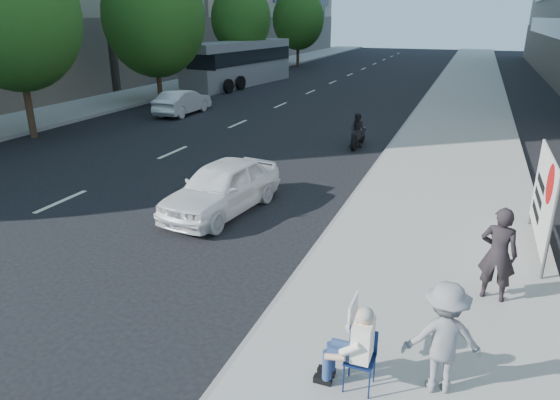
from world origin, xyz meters
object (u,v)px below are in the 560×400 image
at_px(seated_protester, 354,341).
at_px(protest_banner, 543,196).
at_px(motorcycle, 358,132).
at_px(white_sedan_near, 222,187).
at_px(jogger, 443,338).
at_px(white_sedan_mid, 183,102).
at_px(pedestrian_woman, 498,254).
at_px(bus, 240,64).

height_order(seated_protester, protest_banner, protest_banner).
bearing_deg(motorcycle, white_sedan_near, -98.80).
height_order(seated_protester, jogger, jogger).
relative_size(jogger, white_sedan_mid, 0.41).
relative_size(jogger, pedestrian_woman, 0.92).
xyz_separation_m(pedestrian_woman, bus, (-18.05, 27.19, 0.58)).
bearing_deg(white_sedan_mid, jogger, 130.03).
bearing_deg(seated_protester, motorcycle, 102.34).
bearing_deg(motorcycle, pedestrian_woman, -61.61).
distance_m(jogger, pedestrian_woman, 2.97).
distance_m(seated_protester, white_sedan_near, 7.58).
relative_size(jogger, white_sedan_near, 0.40).
xyz_separation_m(seated_protester, jogger, (1.16, 0.36, 0.11)).
height_order(jogger, white_sedan_near, jogger).
bearing_deg(white_sedan_mid, bus, -79.25).
xyz_separation_m(jogger, pedestrian_woman, (0.75, 2.87, 0.07)).
distance_m(protest_banner, bus, 31.05).
bearing_deg(seated_protester, protest_banner, 64.17).
relative_size(jogger, protest_banner, 0.54).
relative_size(pedestrian_woman, white_sedan_near, 0.43).
bearing_deg(jogger, white_sedan_mid, -65.04).
bearing_deg(pedestrian_woman, motorcycle, -56.98).
height_order(pedestrian_woman, white_sedan_mid, pedestrian_woman).
distance_m(jogger, protest_banner, 5.77).
relative_size(seated_protester, white_sedan_near, 0.31).
relative_size(seated_protester, bus, 0.11).
bearing_deg(bus, white_sedan_mid, -72.19).
xyz_separation_m(jogger, white_sedan_near, (-6.15, 5.34, -0.27)).
distance_m(jogger, white_sedan_near, 8.15).
height_order(seated_protester, pedestrian_woman, pedestrian_woman).
bearing_deg(white_sedan_near, bus, 121.88).
height_order(pedestrian_woman, motorcycle, pedestrian_woman).
xyz_separation_m(jogger, white_sedan_mid, (-14.93, 17.70, -0.32)).
height_order(seated_protester, motorcycle, seated_protester).
relative_size(white_sedan_mid, bus, 0.33).
xyz_separation_m(motorcycle, bus, (-13.05, 16.25, 1.00)).
xyz_separation_m(seated_protester, bus, (-16.15, 30.43, 0.76)).
bearing_deg(jogger, protest_banner, -122.18).
bearing_deg(bus, motorcycle, -44.31).
bearing_deg(bus, pedestrian_woman, -49.48).
bearing_deg(motorcycle, seated_protester, -73.87).
height_order(seated_protester, white_sedan_mid, seated_protester).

